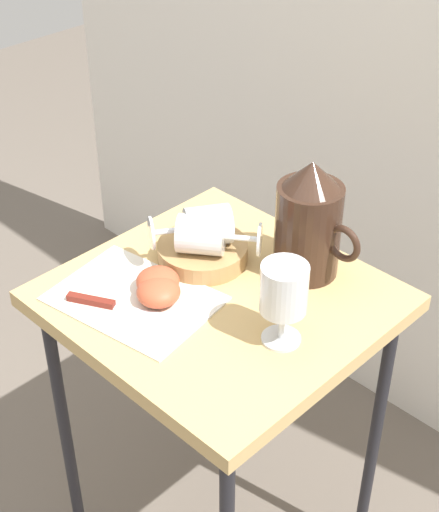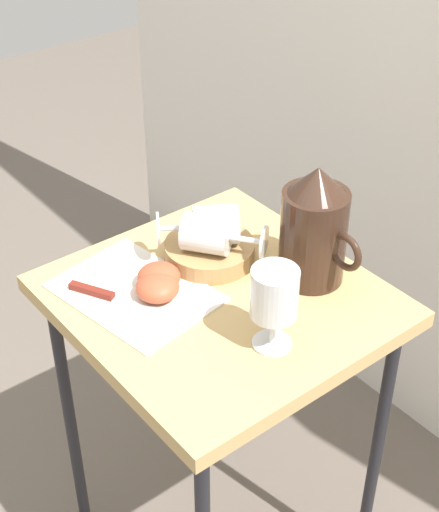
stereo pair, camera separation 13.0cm
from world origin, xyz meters
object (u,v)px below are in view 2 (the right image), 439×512
object	(u,v)px
pitcher	(314,235)
knife	(109,297)
wine_glass_tipped_far	(213,225)
basket_tray	(210,251)
apple_half_right	(158,287)
wine_glass_tipped_near	(210,234)
apple_half_left	(159,277)
wine_glass_upright	(274,297)
table	(220,326)

from	to	relation	value
pitcher	knife	bearing A→B (deg)	-117.38
wine_glass_tipped_far	pitcher	bearing A→B (deg)	33.37
basket_tray	pitcher	xyz separation A→B (m)	(0.15, 0.11, 0.07)
pitcher	knife	distance (m)	0.36
wine_glass_tipped_far	apple_half_right	distance (m)	0.16
pitcher	wine_glass_tipped_near	distance (m)	0.18
apple_half_left	knife	world-z (taller)	apple_half_left
apple_half_right	knife	xyz separation A→B (m)	(-0.05, -0.07, -0.02)
wine_glass_upright	wine_glass_tipped_near	size ratio (longest dim) A/B	0.92
table	apple_half_left	distance (m)	0.14
basket_tray	apple_half_right	bearing A→B (deg)	-74.95
apple_half_right	wine_glass_tipped_far	bearing A→B (deg)	103.94
basket_tray	wine_glass_tipped_far	bearing A→B (deg)	78.84
wine_glass_upright	wine_glass_tipped_far	world-z (taller)	wine_glass_upright
basket_tray	wine_glass_tipped_near	size ratio (longest dim) A/B	1.04
wine_glass_tipped_far	table	bearing A→B (deg)	-31.91
apple_half_left	knife	distance (m)	0.09
apple_half_right	basket_tray	bearing A→B (deg)	105.05
basket_tray	pitcher	size ratio (longest dim) A/B	0.75
wine_glass_upright	wine_glass_tipped_near	world-z (taller)	wine_glass_upright
knife	pitcher	bearing A→B (deg)	62.62
wine_glass_tipped_near	knife	xyz separation A→B (m)	(-0.03, -0.19, -0.06)
wine_glass_upright	apple_half_left	bearing A→B (deg)	-166.33
wine_glass_upright	wine_glass_tipped_far	xyz separation A→B (m)	(-0.24, 0.07, -0.02)
basket_tray	wine_glass_upright	xyz separation A→B (m)	(0.25, -0.07, 0.08)
basket_tray	knife	world-z (taller)	basket_tray
apple_half_left	basket_tray	bearing A→B (deg)	96.84
wine_glass_tipped_near	wine_glass_tipped_far	xyz separation A→B (m)	(-0.02, 0.02, 0.00)
wine_glass_tipped_far	knife	bearing A→B (deg)	-92.88
knife	apple_half_left	bearing A→B (deg)	74.39
knife	wine_glass_tipped_near	bearing A→B (deg)	81.80
wine_glass_upright	wine_glass_tipped_near	bearing A→B (deg)	167.14
table	apple_half_left	world-z (taller)	apple_half_left
basket_tray	apple_half_left	xyz separation A→B (m)	(0.01, -0.12, 0.01)
table	wine_glass_upright	distance (m)	0.23
pitcher	apple_half_left	xyz separation A→B (m)	(-0.14, -0.23, -0.06)
wine_glass_upright	apple_half_right	distance (m)	0.23
table	apple_half_right	world-z (taller)	apple_half_right
wine_glass_tipped_near	wine_glass_tipped_far	world-z (taller)	wine_glass_tipped_far
wine_glass_tipped_near	knife	distance (m)	0.21
wine_glass_tipped_far	apple_half_right	bearing A→B (deg)	-76.06
wine_glass_upright	knife	bearing A→B (deg)	-150.80
apple_half_left	table	bearing A→B (deg)	42.61
wine_glass_tipped_near	pitcher	bearing A→B (deg)	41.74
apple_half_right	wine_glass_tipped_near	bearing A→B (deg)	98.67
basket_tray	apple_half_left	world-z (taller)	apple_half_left
apple_half_left	apple_half_right	size ratio (longest dim) A/B	1.00
pitcher	apple_half_left	distance (m)	0.28
basket_tray	wine_glass_tipped_near	world-z (taller)	wine_glass_tipped_near
wine_glass_upright	knife	world-z (taller)	wine_glass_upright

